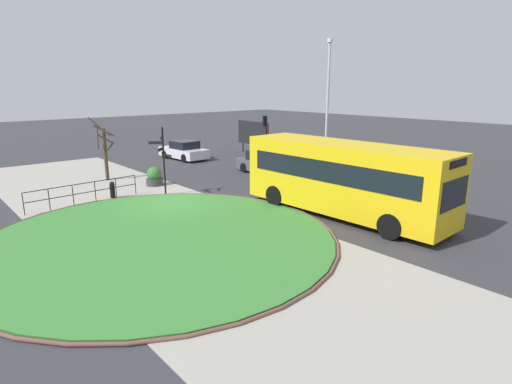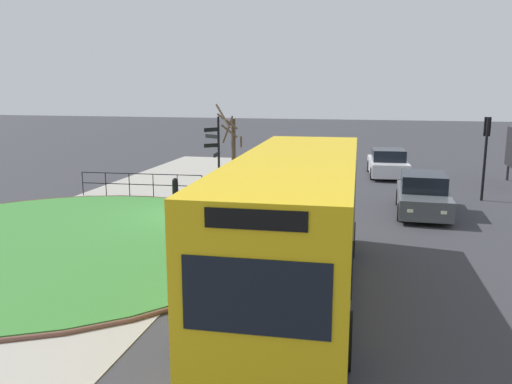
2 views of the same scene
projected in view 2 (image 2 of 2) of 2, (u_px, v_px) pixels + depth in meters
The scene contains 13 objects.
ground at pixel (186, 217), 19.38m from camera, with size 120.00×120.00×0.00m, color #333338.
sidewalk_paving at pixel (141, 214), 19.76m from camera, with size 32.00×8.43×0.02m, color #9E998E.
grass_island at pixel (59, 241), 16.17m from camera, with size 13.05×13.05×0.10m, color #387A33.
grass_kerb_ring at pixel (59, 241), 16.17m from camera, with size 13.36×13.36×0.11m, color brown.
signpost_directional at pixel (217, 156), 20.47m from camera, with size 1.09×0.69×3.58m.
bollard_foreground at pixel (175, 188), 22.52m from camera, with size 0.26×0.26×0.88m.
railing_grass_edge at pixel (141, 182), 22.60m from camera, with size 0.34×5.43×1.05m.
bus_yellow at pixel (296, 222), 11.79m from camera, with size 9.60×2.86×3.20m.
car_near_lane at pixel (388, 164), 28.09m from camera, with size 4.41×2.19×1.45m.
car_far_lane at pixel (423, 195), 19.79m from camera, with size 4.30×1.92×1.50m.
traffic_light_near at pixel (486, 139), 21.77m from camera, with size 0.49×0.29×3.47m.
planter_near_signpost at pixel (249, 185), 23.00m from camera, with size 0.97×0.97×1.09m.
street_tree_bare at pixel (232, 144), 25.99m from camera, with size 1.44×1.40×3.87m.
Camera 2 is at (17.79, 6.67, 4.71)m, focal length 36.96 mm.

